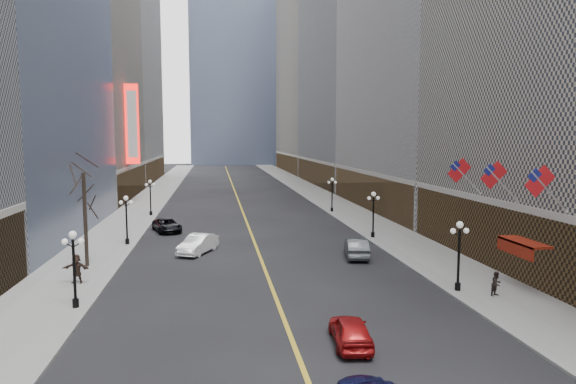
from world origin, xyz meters
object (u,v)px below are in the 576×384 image
object	(u,v)px
streetlamp_east_1	(459,249)
car_sb_far	(357,248)
streetlamp_east_2	(373,210)
streetlamp_west_1	(74,261)
streetlamp_west_3	(150,194)
car_nb_far	(167,225)
streetlamp_west_2	(126,215)
car_nb_mid	(198,244)
car_sb_mid	(350,330)
streetlamp_east_3	(332,191)

from	to	relation	value
streetlamp_east_1	car_sb_far	xyz separation A→B (m)	(-3.81, 10.45, -2.09)
car_sb_far	streetlamp_east_2	bearing A→B (deg)	-106.52
streetlamp_west_1	streetlamp_west_3	size ratio (longest dim) A/B	1.00
car_nb_far	car_sb_far	bearing A→B (deg)	-58.14
streetlamp_west_2	car_nb_mid	distance (m)	8.07
car_sb_mid	car_nb_mid	bearing A→B (deg)	-64.49
streetlamp_west_2	streetlamp_west_3	xyz separation A→B (m)	(0.00, 18.00, 0.00)
streetlamp_east_1	streetlamp_east_2	bearing A→B (deg)	90.00
streetlamp_west_2	streetlamp_west_1	bearing A→B (deg)	-90.00
streetlamp_west_2	car_sb_mid	size ratio (longest dim) A/B	1.06
streetlamp_west_1	car_sb_mid	size ratio (longest dim) A/B	1.06
streetlamp_west_3	car_sb_far	bearing A→B (deg)	-52.24
streetlamp_west_1	car_nb_mid	xyz separation A→B (m)	(6.60, 13.86, -2.08)
streetlamp_east_2	streetlamp_west_2	size ratio (longest dim) A/B	1.00
streetlamp_west_2	car_sb_far	distance (m)	21.28
car_sb_far	streetlamp_east_1	bearing A→B (deg)	120.28
car_nb_mid	car_sb_far	xyz separation A→B (m)	(13.19, -3.40, -0.00)
car_sb_mid	car_sb_far	world-z (taller)	car_sb_far
streetlamp_west_3	streetlamp_east_3	bearing A→B (deg)	0.00
streetlamp_west_3	car_nb_mid	distance (m)	23.20
streetlamp_west_1	car_sb_far	world-z (taller)	streetlamp_west_1
streetlamp_west_1	streetlamp_west_3	distance (m)	36.00
car_nb_mid	car_sb_mid	size ratio (longest dim) A/B	1.16
streetlamp_west_2	streetlamp_west_3	distance (m)	18.00
streetlamp_west_3	car_sb_far	xyz separation A→B (m)	(19.79, -25.55, -2.09)
streetlamp_west_2	streetlamp_east_1	bearing A→B (deg)	-37.33
streetlamp_east_2	streetlamp_west_3	size ratio (longest dim) A/B	1.00
streetlamp_west_3	car_nb_far	xyz separation A→B (m)	(3.02, -11.34, -2.20)
streetlamp_west_3	streetlamp_west_1	bearing A→B (deg)	-90.00
streetlamp_east_3	car_nb_mid	distance (m)	27.99
streetlamp_east_3	car_sb_mid	distance (m)	44.22
streetlamp_west_2	car_sb_far	bearing A→B (deg)	-20.87
car_nb_mid	streetlamp_west_1	bearing A→B (deg)	-90.50
streetlamp_west_2	streetlamp_west_3	world-z (taller)	same
streetlamp_west_2	car_sb_mid	bearing A→B (deg)	-60.08
streetlamp_east_2	streetlamp_east_1	bearing A→B (deg)	-90.00
streetlamp_east_2	car_nb_far	size ratio (longest dim) A/B	0.89
streetlamp_east_1	streetlamp_west_2	bearing A→B (deg)	142.67
streetlamp_west_1	streetlamp_east_2	bearing A→B (deg)	37.33
streetlamp_west_3	car_nb_far	size ratio (longest dim) A/B	0.89
streetlamp_east_1	streetlamp_west_2	world-z (taller)	same
streetlamp_east_3	car_sb_mid	bearing A→B (deg)	-101.88
streetlamp_west_1	car_sb_far	size ratio (longest dim) A/B	0.91
streetlamp_east_3	streetlamp_west_2	bearing A→B (deg)	-142.67
streetlamp_east_3	car_sb_mid	size ratio (longest dim) A/B	1.06
streetlamp_east_1	streetlamp_west_1	distance (m)	23.60
streetlamp_east_1	car_nb_far	size ratio (longest dim) A/B	0.89
car_nb_mid	car_sb_far	world-z (taller)	car_nb_mid
streetlamp_east_2	car_sb_far	world-z (taller)	streetlamp_east_2
streetlamp_west_1	car_sb_mid	xyz separation A→B (m)	(14.51, -7.22, -2.17)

